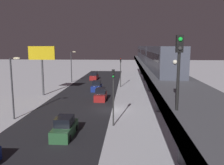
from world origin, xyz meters
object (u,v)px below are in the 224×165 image
rail_signal (179,60)px  commercial_billboard (42,58)px  sedan_red (101,95)px  traffic_light_near (113,89)px  subway_train (150,54)px  sedan_red_2 (94,76)px  sedan_green (65,128)px  sedan_blue_2 (97,87)px  traffic_light_mid (121,68)px

rail_signal → commercial_billboard: bearing=-57.8°
sedan_red → traffic_light_near: bearing=-77.1°
subway_train → sedan_red_2: subway_train is taller
sedan_green → sedan_red: (-1.80, -15.98, 0.01)m
rail_signal → sedan_blue_2: size_ratio=0.93×
subway_train → sedan_red: 17.16m
traffic_light_mid → subway_train: bearing=-177.2°
sedan_green → traffic_light_mid: (-4.70, -28.68, 3.41)m
sedan_blue_2 → traffic_light_mid: traffic_light_mid is taller
rail_signal → sedan_blue_2: bearing=-75.2°
subway_train → commercial_billboard: size_ratio=6.23×
subway_train → traffic_light_near: size_ratio=8.67×
sedan_red_2 → sedan_red: bearing=100.7°
sedan_red → sedan_green: bearing=-96.4°
sedan_red_2 → commercial_billboard: (6.37, 21.10, 6.03)m
rail_signal → sedan_red: (7.15, -25.65, -7.44)m
sedan_green → sedan_blue_2: (-0.00, -24.28, 0.01)m
sedan_red → traffic_light_near: 13.46m
subway_train → rail_signal: rail_signal is taller
sedan_blue_2 → sedan_red_2: bearing=100.0°
sedan_red → commercial_billboard: (10.97, -3.15, 6.03)m
rail_signal → sedan_blue_2: 35.88m
sedan_blue_2 → subway_train: bearing=23.3°
subway_train → sedan_blue_2: bearing=23.3°
traffic_light_near → traffic_light_mid: bearing=-90.0°
rail_signal → commercial_billboard: (18.12, -28.79, -1.41)m
sedan_red_2 → traffic_light_mid: traffic_light_mid is taller
commercial_billboard → sedan_green: bearing=115.6°
sedan_blue_2 → sedan_red: size_ratio=1.02×
subway_train → sedan_blue_2: (10.92, 4.71, -6.49)m
sedan_blue_2 → traffic_light_mid: size_ratio=0.67×
sedan_red → commercial_billboard: size_ratio=0.47×
sedan_green → sedan_red_2: size_ratio=0.96×
traffic_light_near → commercial_billboard: bearing=-48.8°
commercial_billboard → subway_train: bearing=-153.9°
sedan_blue_2 → commercial_billboard: bearing=-150.7°
rail_signal → sedan_red_2: bearing=-76.8°
rail_signal → traffic_light_near: 14.21m
sedan_red_2 → traffic_light_mid: 14.19m
sedan_red → traffic_light_mid: size_ratio=0.66×
sedan_green → sedan_blue_2: 24.28m
sedan_green → commercial_billboard: commercial_billboard is taller
commercial_billboard → sedan_red: bearing=164.0°
traffic_light_near → sedan_green: bearing=34.9°
sedan_blue_2 → traffic_light_mid: bearing=43.1°
traffic_light_near → commercial_billboard: size_ratio=0.72×
rail_signal → sedan_blue_2: (8.95, -33.94, -7.44)m
sedan_green → sedan_red_2: bearing=94.0°
subway_train → sedan_green: size_ratio=12.21×
sedan_red → sedan_red_2: 24.68m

